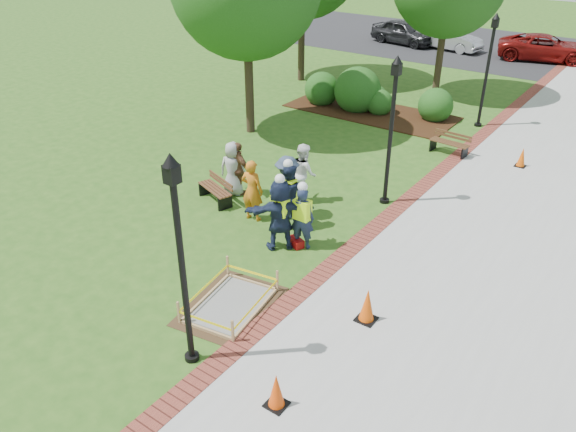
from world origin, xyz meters
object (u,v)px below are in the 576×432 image
Objects in this scene: wet_concrete_pad at (230,298)px; hivis_worker_a at (280,213)px; cone_front at (276,391)px; hivis_worker_c at (288,194)px; lamp_near at (180,250)px; bench_near at (215,194)px; hivis_worker_b at (302,215)px.

hivis_worker_a is (-0.56, 2.58, 0.77)m from wet_concrete_pad.
hivis_worker_a is at bearing 125.62° from cone_front.
lamp_near is at bearing -74.27° from hivis_worker_c.
cone_front is 0.36× the size of hivis_worker_a.
lamp_near is at bearing -179.53° from cone_front.
hivis_worker_c is (-1.01, 3.55, 0.74)m from wet_concrete_pad.
lamp_near is 2.09× the size of hivis_worker_a.
bench_near is at bearing -178.99° from hivis_worker_c.
lamp_near is (0.45, -1.65, 2.25)m from wet_concrete_pad.
hivis_worker_c reaches higher than wet_concrete_pad.
bench_near is 0.33× the size of lamp_near.
hivis_worker_c is (-1.46, 5.20, -1.51)m from lamp_near.
cone_front is 0.37× the size of hivis_worker_c.
lamp_near reaches higher than bench_near.
lamp_near reaches higher than wet_concrete_pad.
hivis_worker_c is at bearing 1.01° from bench_near.
bench_near is 2.69m from hivis_worker_c.
lamp_near reaches higher than hivis_worker_a.
cone_front is at bearing -33.58° from wet_concrete_pad.
hivis_worker_b reaches higher than bench_near.
hivis_worker_b is (-0.12, 2.91, 0.67)m from wet_concrete_pad.
hivis_worker_c is at bearing 115.14° from hivis_worker_a.
hivis_worker_a is at bearing 102.17° from wet_concrete_pad.
bench_near is 0.77× the size of hivis_worker_b.
bench_near is 6.92m from lamp_near.
hivis_worker_a is at bearing -142.21° from hivis_worker_b.
hivis_worker_c is (-3.47, 5.18, 0.62)m from cone_front.
wet_concrete_pad is at bearing 105.37° from lamp_near.
cone_front reaches higher than bench_near.
hivis_worker_c is at bearing 105.90° from wet_concrete_pad.
hivis_worker_a is at bearing -64.86° from hivis_worker_c.
hivis_worker_b is 1.09m from hivis_worker_c.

